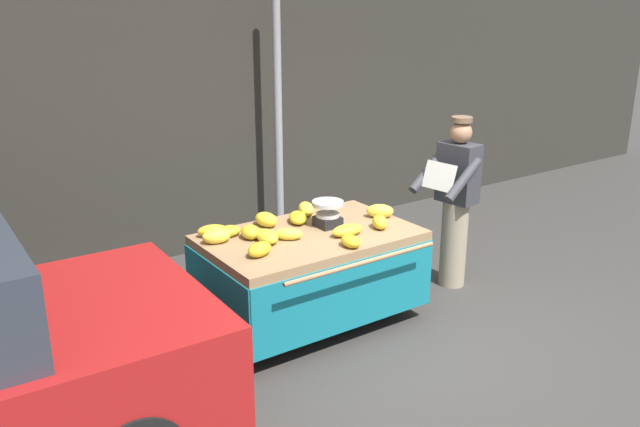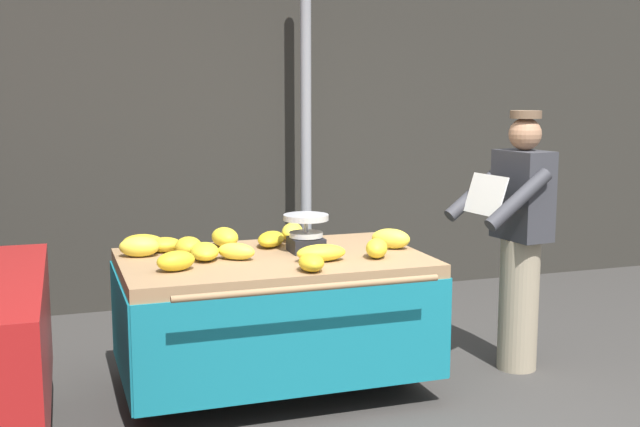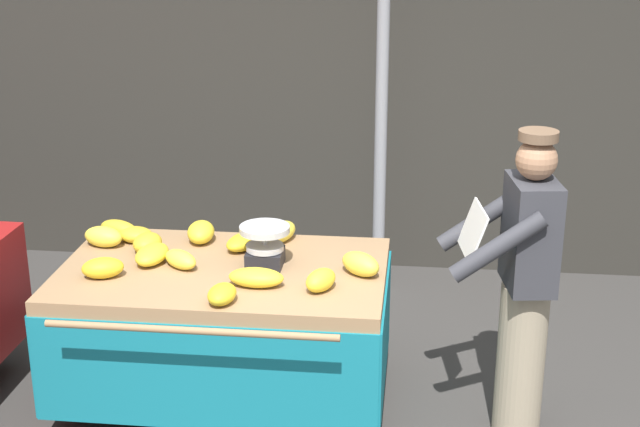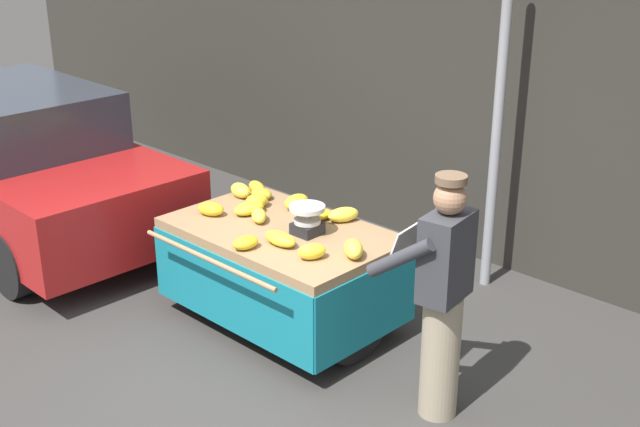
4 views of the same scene
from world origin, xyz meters
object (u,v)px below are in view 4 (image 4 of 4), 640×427
Objects in this scene: banana_bunch_2 at (343,215)px; banana_bunch_4 at (257,188)px; banana_bunch_3 at (259,216)px; parked_car at (23,164)px; banana_cart at (282,253)px; banana_bunch_1 at (211,209)px; banana_bunch_8 at (246,243)px; street_pole at (498,123)px; banana_bunch_12 at (280,239)px; banana_bunch_10 at (353,249)px; banana_bunch_5 at (257,201)px; banana_bunch_11 at (249,208)px; banana_bunch_13 at (297,202)px; banana_bunch_9 at (314,215)px; banana_bunch_0 at (261,194)px; vendor_person at (442,297)px; banana_bunch_7 at (312,251)px; banana_bunch_6 at (240,190)px; weighing_scale at (307,220)px.

banana_bunch_2 reaches higher than banana_bunch_4.
banana_bunch_4 is (-0.49, 0.42, 0.00)m from banana_bunch_3.
banana_cart is at bearing 8.10° from parked_car.
banana_bunch_8 is (0.71, -0.25, -0.01)m from banana_bunch_1.
banana_bunch_8 is at bearing -107.09° from street_pole.
parked_car reaches higher than banana_bunch_1.
banana_bunch_4 is at bearing -137.32° from street_pole.
banana_bunch_1 is 0.76× the size of banana_bunch_12.
banana_bunch_1 is 1.40m from banana_bunch_10.
banana_cart is 9.09× the size of banana_bunch_5.
banana_bunch_13 is (0.20, 0.35, 0.01)m from banana_bunch_11.
banana_bunch_1 reaches higher than banana_bunch_9.
banana_bunch_5 reaches higher than banana_bunch_11.
street_pole is at bearing 66.29° from banana_cart.
banana_bunch_3 is 0.94× the size of banana_bunch_10.
banana_bunch_0 is 1.01m from banana_bunch_12.
vendor_person is (1.63, -0.12, 0.24)m from banana_cart.
street_pole is 2.19m from vendor_person.
banana_cart is 0.42m from banana_bunch_12.
banana_bunch_7 is 0.05× the size of parked_car.
vendor_person is (2.40, -0.37, -0.04)m from banana_bunch_6.
banana_bunch_0 is at bearing 168.28° from vendor_person.
weighing_scale is (-0.55, -1.73, -0.53)m from street_pole.
banana_bunch_6 is at bearing 171.24° from vendor_person.
banana_bunch_11 is at bearing 158.14° from banana_bunch_12.
banana_bunch_11 is at bearing -49.80° from banana_bunch_4.
banana_bunch_6 is 2.64m from parked_car.
banana_bunch_11 is at bearing 164.59° from banana_bunch_7.
banana_bunch_12 is at bearing 3.90° from parked_car.
vendor_person is (0.85, -1.91, -0.63)m from street_pole.
banana_bunch_9 is (0.69, 0.51, -0.01)m from banana_bunch_1.
banana_bunch_8 reaches higher than banana_bunch_0.
banana_bunch_5 is (0.24, -0.22, 0.00)m from banana_bunch_4.
banana_bunch_12 is (0.71, -0.41, -0.01)m from banana_bunch_5.
banana_cart is at bearing 179.08° from banana_bunch_10.
weighing_scale is 1.38× the size of banana_bunch_5.
banana_bunch_7 is 0.53m from banana_bunch_8.
weighing_scale reaches higher than banana_cart.
banana_bunch_7 reaches higher than banana_bunch_0.
banana_bunch_10 reaches higher than banana_bunch_12.
banana_bunch_13 is at bearing -1.97° from banana_bunch_4.
vendor_person reaches higher than banana_bunch_12.
vendor_person is at bearing -7.41° from banana_bunch_10.
banana_bunch_9 is at bearing 12.86° from parked_car.
banana_bunch_2 is at bearing -111.42° from street_pole.
weighing_scale is 0.94× the size of banana_bunch_12.
banana_bunch_13 is 3.20m from parked_car.
banana_bunch_4 is 1.55m from banana_bunch_10.
street_pole reaches higher than banana_bunch_6.
banana_bunch_12 is 1.21× the size of banana_bunch_13.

